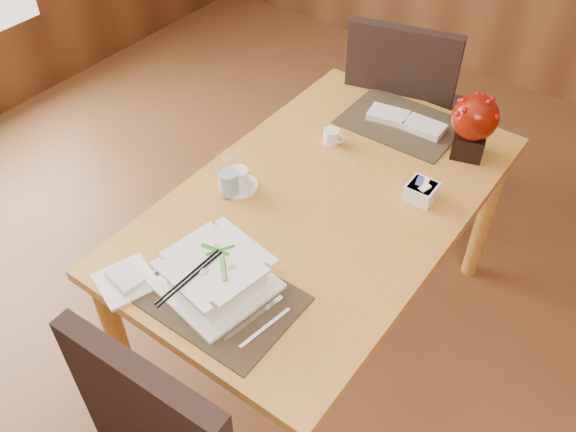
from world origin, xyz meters
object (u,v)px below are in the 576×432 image
Objects in this scene: soup_setting at (216,275)px; far_chair at (401,109)px; sugar_caddy at (421,191)px; coffee_cup at (239,180)px; dining_table at (323,218)px; water_glass at (228,175)px; berry_decor at (474,123)px; bread_plate at (126,281)px; creamer_jug at (331,136)px.

far_chair is at bearing 104.45° from soup_setting.
soup_setting is at bearing 80.63° from far_chair.
sugar_caddy is (0.30, 0.72, -0.03)m from soup_setting.
soup_setting reaches higher than coffee_cup.
dining_table is 15.30× the size of sugar_caddy.
berry_decor is (0.57, 0.70, 0.06)m from water_glass.
far_chair is (-0.42, 0.67, -0.19)m from sugar_caddy.
bread_plate is at bearing -138.46° from soup_setting.
coffee_cup is at bearing -115.26° from creamer_jug.
soup_setting is at bearing -90.49° from creamer_jug.
sugar_caddy is 0.60× the size of bread_plate.
creamer_jug reaches higher than bread_plate.
far_chair reaches higher than water_glass.
soup_setting reaches higher than bread_plate.
bread_plate is at bearing -121.69° from sugar_caddy.
soup_setting is 0.42m from water_glass.
berry_decor is 0.64m from far_chair.
bread_plate is 0.16× the size of far_chair.
sugar_caddy is 0.34m from berry_decor.
dining_table is 0.33m from coffee_cup.
far_chair is (-0.12, 1.39, -0.22)m from soup_setting.
bread_plate is (-0.27, -0.67, 0.10)m from dining_table.
far_chair is (0.12, 1.00, -0.20)m from coffee_cup.
coffee_cup is at bearing -148.86° from sugar_caddy.
far_chair reaches higher than bread_plate.
sugar_caddy reaches higher than bread_plate.
sugar_caddy is 0.40× the size of berry_decor.
far_chair is (0.11, 1.54, -0.17)m from bread_plate.
water_glass is at bearing -95.24° from coffee_cup.
coffee_cup is at bearing 90.76° from bread_plate.
dining_table is 6.06× the size of berry_decor.
far_chair is (0.12, 1.05, -0.25)m from water_glass.
water_glass is at bearing -129.31° from berry_decor.
coffee_cup is 0.13× the size of far_chair.
sugar_caddy reaches higher than creamer_jug.
soup_setting is (-0.03, -0.52, 0.16)m from dining_table.
coffee_cup is 1.39× the size of sugar_caddy.
dining_table is 1.44× the size of far_chair.
creamer_jug is at bearing -151.79° from berry_decor.
creamer_jug is (0.12, 0.41, -0.00)m from coffee_cup.
coffee_cup reaches higher than dining_table.
sugar_caddy reaches higher than dining_table.
berry_decor is at bearing 127.49° from far_chair.
soup_setting is 4.25× the size of creamer_jug.
water_glass is 2.14× the size of creamer_jug.
dining_table is 0.64m from berry_decor.
coffee_cup is (-0.24, 0.39, -0.03)m from soup_setting.
water_glass is (-0.25, 0.35, 0.03)m from soup_setting.
berry_decor reaches higher than creamer_jug.
creamer_jug is (-0.16, 0.28, 0.13)m from dining_table.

